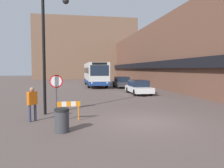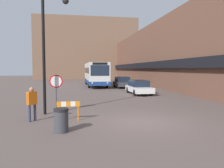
{
  "view_description": "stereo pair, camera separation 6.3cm",
  "coord_description": "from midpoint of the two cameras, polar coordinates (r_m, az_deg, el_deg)",
  "views": [
    {
      "loc": [
        -3.25,
        -9.81,
        2.5
      ],
      "look_at": [
        -0.61,
        5.13,
        1.46
      ],
      "focal_mm": 35.0,
      "sensor_mm": 36.0,
      "label": 1
    },
    {
      "loc": [
        -3.18,
        -9.82,
        2.5
      ],
      "look_at": [
        -0.61,
        5.13,
        1.46
      ],
      "focal_mm": 35.0,
      "sensor_mm": 36.0,
      "label": 2
    }
  ],
  "objects": [
    {
      "name": "trash_bin",
      "position": [
        8.96,
        -13.16,
        -9.21
      ],
      "size": [
        0.59,
        0.59,
        0.95
      ],
      "color": "#38383D",
      "rests_on": "ground_plane"
    },
    {
      "name": "ground_plane",
      "position": [
        10.62,
        8.02,
        -9.73
      ],
      "size": [
        160.0,
        160.0,
        0.0
      ],
      "primitive_type": "plane",
      "color": "brown"
    },
    {
      "name": "pedestrian",
      "position": [
        11.09,
        -20.27,
        -4.15
      ],
      "size": [
        0.47,
        0.44,
        1.65
      ],
      "rotation": [
        0.0,
        0.0,
        0.72
      ],
      "color": "#333851",
      "rests_on": "ground_plane"
    },
    {
      "name": "city_bus",
      "position": [
        32.61,
        -4.51,
        2.69
      ],
      "size": [
        2.67,
        11.77,
        3.36
      ],
      "color": "silver",
      "rests_on": "ground_plane"
    },
    {
      "name": "stop_sign",
      "position": [
        13.08,
        -14.48,
        -0.29
      ],
      "size": [
        0.76,
        0.08,
        2.17
      ],
      "color": "gray",
      "rests_on": "ground_plane"
    },
    {
      "name": "street_lamp",
      "position": [
        12.56,
        -16.28,
        10.72
      ],
      "size": [
        1.46,
        0.36,
        6.51
      ],
      "color": "black",
      "rests_on": "ground_plane"
    },
    {
      "name": "parked_car_middle",
      "position": [
        29.54,
        2.55,
        0.48
      ],
      "size": [
        1.92,
        4.2,
        1.47
      ],
      "color": "#38383D",
      "rests_on": "ground_plane"
    },
    {
      "name": "building_row_right",
      "position": [
        36.35,
        11.36,
        6.9
      ],
      "size": [
        5.5,
        60.0,
        8.93
      ],
      "color": "brown",
      "rests_on": "ground_plane"
    },
    {
      "name": "parked_car_front",
      "position": [
        22.12,
        6.88,
        -0.8
      ],
      "size": [
        1.81,
        4.37,
        1.4
      ],
      "color": "silver",
      "rests_on": "ground_plane"
    },
    {
      "name": "construction_barricade",
      "position": [
        10.79,
        -11.39,
        -5.94
      ],
      "size": [
        1.1,
        0.06,
        0.94
      ],
      "color": "orange",
      "rests_on": "ground_plane"
    },
    {
      "name": "building_backdrop_far",
      "position": [
        58.58,
        -6.91,
        9.01
      ],
      "size": [
        26.0,
        8.0,
        15.5
      ],
      "color": "brown",
      "rests_on": "ground_plane"
    }
  ]
}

